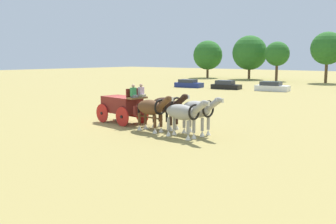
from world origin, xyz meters
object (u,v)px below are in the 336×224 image
at_px(parked_vehicle_c, 272,87).
at_px(parked_vehicle_b, 226,85).
at_px(draft_horse_rear_near, 167,106).
at_px(draft_horse_rear_off, 152,109).
at_px(draft_horse_lead_near, 198,110).
at_px(draft_horse_lead_off, 183,113).
at_px(show_wagon, 123,105).
at_px(parked_vehicle_a, 189,84).

bearing_deg(parked_vehicle_c, parked_vehicle_b, -168.22).
xyz_separation_m(draft_horse_rear_near, draft_horse_rear_off, (-0.11, -1.30, -0.03)).
height_order(draft_horse_rear_off, parked_vehicle_b, draft_horse_rear_off).
relative_size(draft_horse_rear_off, draft_horse_lead_near, 1.00).
xyz_separation_m(draft_horse_rear_near, draft_horse_lead_off, (2.49, -1.53, -0.06)).
xyz_separation_m(draft_horse_lead_off, parked_vehicle_b, (-15.73, 30.29, -0.85)).
bearing_deg(show_wagon, draft_horse_rear_near, 5.10).
height_order(show_wagon, parked_vehicle_a, show_wagon).
bearing_deg(parked_vehicle_b, draft_horse_rear_near, -65.27).
bearing_deg(parked_vehicle_a, draft_horse_rear_off, -56.84).
bearing_deg(draft_horse_lead_off, show_wagon, 168.81).
relative_size(draft_horse_rear_near, parked_vehicle_b, 0.76).
xyz_separation_m(parked_vehicle_a, parked_vehicle_b, (5.92, 0.89, 0.01)).
bearing_deg(draft_horse_rear_near, draft_horse_lead_off, -31.63).
distance_m(parked_vehicle_a, parked_vehicle_b, 5.99).
bearing_deg(draft_horse_rear_off, draft_horse_lead_off, -5.20).
distance_m(draft_horse_lead_near, parked_vehicle_a, 35.55).
bearing_deg(parked_vehicle_c, draft_horse_lead_off, -73.46).
xyz_separation_m(parked_vehicle_a, parked_vehicle_c, (12.27, 2.21, 0.03)).
xyz_separation_m(draft_horse_rear_off, parked_vehicle_b, (-13.13, 30.05, -0.88)).
distance_m(draft_horse_rear_near, draft_horse_rear_off, 1.30).
height_order(show_wagon, draft_horse_lead_near, show_wagon).
relative_size(parked_vehicle_a, parked_vehicle_b, 1.01).
bearing_deg(show_wagon, parked_vehicle_b, 108.31).
bearing_deg(draft_horse_lead_near, draft_horse_rear_off, -158.56).
height_order(parked_vehicle_a, parked_vehicle_b, parked_vehicle_b).
bearing_deg(draft_horse_lead_near, draft_horse_rear_near, 174.80).
relative_size(draft_horse_lead_near, parked_vehicle_a, 0.71).
xyz_separation_m(show_wagon, draft_horse_rear_near, (3.62, 0.32, 0.19)).
bearing_deg(parked_vehicle_b, parked_vehicle_a, -171.48).
xyz_separation_m(show_wagon, draft_horse_lead_near, (6.21, 0.09, 0.18)).
relative_size(draft_horse_lead_near, draft_horse_lead_off, 0.95).
bearing_deg(parked_vehicle_b, draft_horse_lead_near, -61.36).
distance_m(parked_vehicle_a, parked_vehicle_c, 12.46).
relative_size(draft_horse_rear_near, draft_horse_lead_off, 1.00).
distance_m(draft_horse_rear_off, draft_horse_lead_near, 2.90).
relative_size(show_wagon, draft_horse_rear_near, 1.80).
height_order(show_wagon, parked_vehicle_c, show_wagon).
relative_size(draft_horse_rear_off, draft_horse_lead_off, 0.96).
relative_size(show_wagon, draft_horse_rear_off, 1.89).
bearing_deg(draft_horse_rear_near, parked_vehicle_a, 124.52).
bearing_deg(draft_horse_lead_off, parked_vehicle_c, 106.54).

